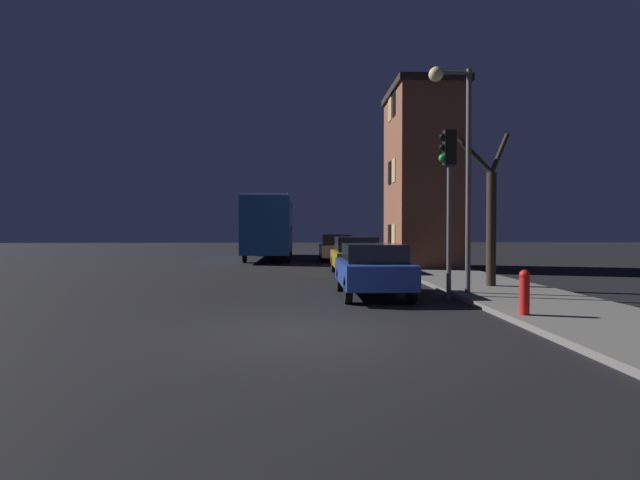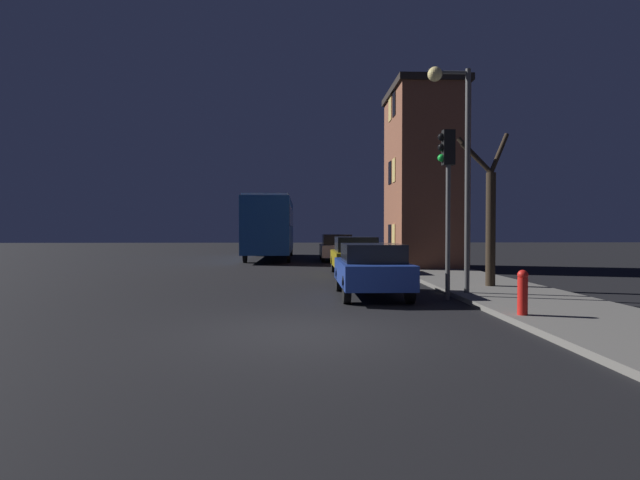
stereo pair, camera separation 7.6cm
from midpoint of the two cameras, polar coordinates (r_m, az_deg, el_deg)
The scene contains 11 objects.
ground_plane at distance 9.09m, azimuth -1.41°, elevation -10.46°, with size 120.00×120.00×0.00m, color black.
sidewalk at distance 10.74m, azimuth 30.46°, elevation -8.47°, with size 3.28×60.00×0.13m.
brick_building at distance 24.33m, azimuth 11.61°, elevation 7.10°, with size 3.22×4.86×8.39m.
streetlamp at distance 14.15m, azimuth 15.26°, elevation 10.73°, with size 1.17×0.39×6.07m.
traffic_light at distance 13.40m, azimuth 14.28°, elevation 6.82°, with size 0.43×0.24×4.41m.
bare_tree at distance 16.02m, azimuth 18.71°, elevation 2.90°, with size 1.73×0.74×4.72m.
bus at distance 31.13m, azimuth -5.78°, elevation 1.90°, with size 2.60×10.86×3.72m.
car_near_lane at distance 13.66m, azimuth 5.87°, elevation -3.25°, with size 1.76×3.87×1.45m.
car_mid_lane at distance 20.19m, azimuth 3.96°, elevation -1.72°, with size 1.77×3.88×1.54m.
car_far_lane at distance 28.93m, azimuth 1.76°, elevation -0.86°, with size 1.82×3.99×1.55m.
fire_hydrant at distance 10.83m, azimuth 22.14°, elevation -5.43°, with size 0.21×0.21×0.91m.
Camera 1 is at (-0.17, -8.90, 1.84)m, focal length 28.00 mm.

